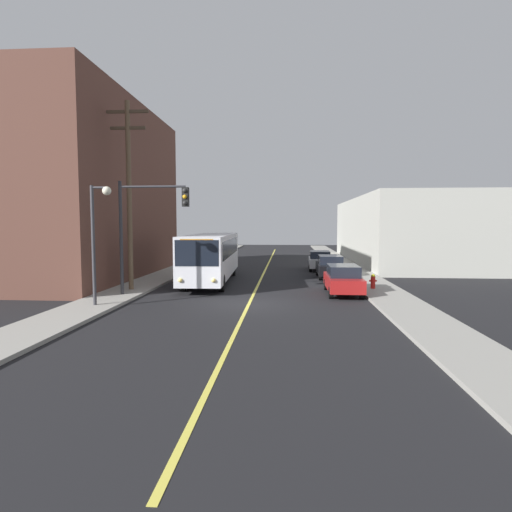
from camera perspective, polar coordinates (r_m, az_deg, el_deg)
The scene contains 14 objects.
ground_plane at distance 20.88m, azimuth -0.94°, elevation -6.44°, with size 120.00×120.00×0.00m, color black.
sidewalk_left at distance 31.99m, azimuth -12.36°, elevation -2.66°, with size 2.50×90.00×0.15m, color gray.
sidewalk_right at distance 31.14m, azimuth 14.19°, elevation -2.87°, with size 2.50×90.00×0.15m, color gray.
lane_stripe_center at distance 35.69m, azimuth 1.22°, elevation -1.96°, with size 0.16×60.00×0.01m, color #D8CC4C.
building_left_brick at distance 33.65m, azimuth -23.16°, elevation 7.93°, with size 10.00×18.64×12.46m.
building_right_warehouse at distance 46.05m, azimuth 20.18°, elevation 3.22°, with size 12.00×25.86×6.48m.
city_bus at distance 28.69m, azimuth -5.92°, elevation 0.13°, with size 3.03×12.23×3.20m.
parked_car_red at distance 24.07m, azimuth 11.61°, elevation -3.06°, with size 1.84×4.41×1.62m.
parked_car_black at distance 31.31m, azimuth 9.91°, elevation -1.36°, with size 1.83×4.40×1.62m.
parked_car_silver at distance 36.43m, azimuth 8.55°, elevation -0.56°, with size 1.93×4.45×1.62m.
utility_pole_near at distance 25.38m, azimuth -16.69°, elevation 8.83°, with size 2.40×0.28×10.62m.
traffic_signal_left_corner at distance 23.07m, azimuth -14.18°, elevation 5.20°, with size 3.75×0.48×6.00m.
street_lamp_left at distance 20.77m, azimuth -20.51°, elevation 3.63°, with size 0.98×0.40×5.50m.
fire_hydrant at distance 25.66m, azimuth 15.44°, elevation -3.26°, with size 0.44×0.26×0.84m.
Camera 1 is at (1.84, -20.43, 3.88)m, focal length 29.78 mm.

